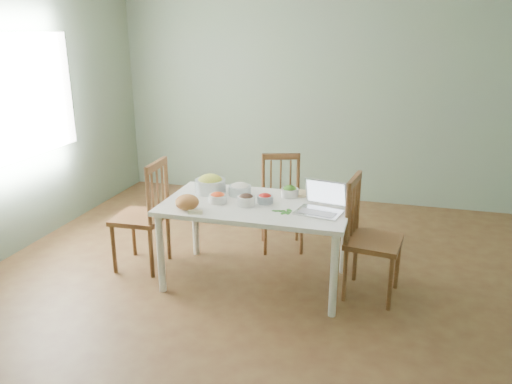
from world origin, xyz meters
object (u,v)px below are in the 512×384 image
(bread_boule, at_px, (187,202))
(bowl_squash, at_px, (210,184))
(dining_table, at_px, (256,243))
(chair_left, at_px, (140,215))
(chair_far, at_px, (282,204))
(laptop, at_px, (319,199))
(chair_right, at_px, (374,239))

(bread_boule, relative_size, bowl_squash, 0.70)
(dining_table, bearing_deg, chair_left, 179.53)
(dining_table, xyz_separation_m, chair_far, (0.06, 0.76, 0.11))
(bread_boule, xyz_separation_m, bowl_squash, (0.02, 0.48, 0.02))
(bowl_squash, height_order, laptop, laptop)
(chair_left, bearing_deg, chair_right, 88.53)
(chair_far, height_order, chair_right, chair_right)
(bread_boule, bearing_deg, chair_right, 12.83)
(dining_table, xyz_separation_m, laptop, (0.54, -0.09, 0.49))
(bowl_squash, xyz_separation_m, laptop, (1.02, -0.27, 0.04))
(chair_left, relative_size, bread_boule, 5.30)
(chair_far, distance_m, chair_right, 1.18)
(laptop, bearing_deg, bread_boule, -157.36)
(dining_table, distance_m, bread_boule, 0.72)
(chair_left, bearing_deg, chair_far, 120.60)
(chair_far, distance_m, chair_left, 1.39)
(bowl_squash, bearing_deg, laptop, -15.00)
(chair_right, bearing_deg, chair_far, 59.78)
(dining_table, distance_m, bowl_squash, 0.68)
(dining_table, relative_size, chair_far, 1.66)
(dining_table, distance_m, chair_left, 1.12)
(chair_right, bearing_deg, dining_table, 99.96)
(dining_table, height_order, laptop, laptop)
(chair_left, height_order, bread_boule, chair_left)
(chair_left, xyz_separation_m, chair_right, (2.09, 0.03, -0.01))
(chair_far, relative_size, bread_boule, 4.88)
(chair_left, relative_size, bowl_squash, 3.72)
(dining_table, height_order, bread_boule, bread_boule)
(chair_far, relative_size, bowl_squash, 3.42)
(dining_table, xyz_separation_m, chair_right, (0.99, 0.04, 0.14))
(chair_right, xyz_separation_m, laptop, (-0.44, -0.14, 0.35))
(bread_boule, bearing_deg, chair_far, 62.50)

